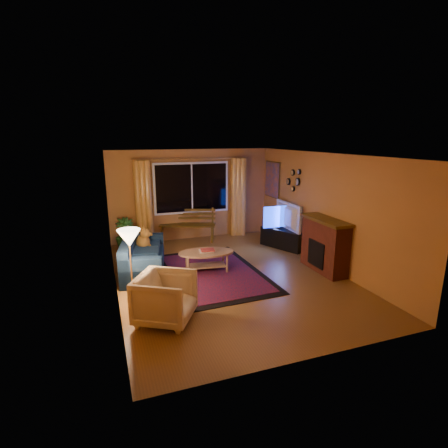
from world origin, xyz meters
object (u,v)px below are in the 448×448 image
object	(u,v)px
sofa	(144,255)
floor_lamp	(131,266)
armchair	(165,296)
bench	(188,233)
tv_console	(283,238)
coffee_table	(206,261)

from	to	relation	value
sofa	floor_lamp	size ratio (longest dim) A/B	1.46
armchair	floor_lamp	xyz separation A→B (m)	(-0.43, 0.90, 0.22)
armchair	floor_lamp	bearing A→B (deg)	56.16
bench	tv_console	xyz separation A→B (m)	(2.20, -1.44, 0.02)
tv_console	coffee_table	bearing A→B (deg)	175.77
armchair	floor_lamp	world-z (taller)	floor_lamp
sofa	armchair	size ratio (longest dim) A/B	2.20
floor_lamp	coffee_table	bearing A→B (deg)	29.25
bench	sofa	bearing A→B (deg)	-105.28
armchair	floor_lamp	size ratio (longest dim) A/B	0.66
sofa	tv_console	xyz separation A→B (m)	(3.64, 0.49, -0.13)
floor_lamp	tv_console	xyz separation A→B (m)	(4.00, 1.80, -0.39)
floor_lamp	tv_console	bearing A→B (deg)	24.18
bench	coffee_table	size ratio (longest dim) A/B	1.28
sofa	tv_console	bearing A→B (deg)	18.77
armchair	coffee_table	size ratio (longest dim) A/B	0.71
coffee_table	bench	bearing A→B (deg)	86.09
floor_lamp	coffee_table	xyz separation A→B (m)	(1.64, 0.92, -0.43)
sofa	floor_lamp	xyz separation A→B (m)	(-0.36, -1.31, 0.26)
sofa	floor_lamp	bearing A→B (deg)	-94.37
floor_lamp	sofa	bearing A→B (deg)	74.51
armchair	tv_console	distance (m)	4.48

